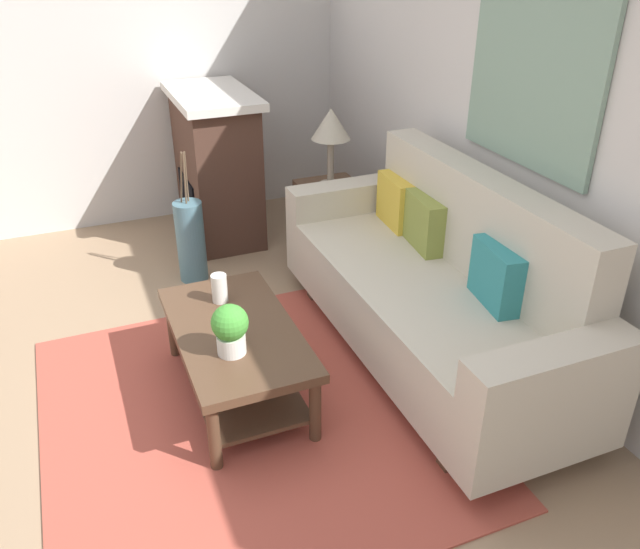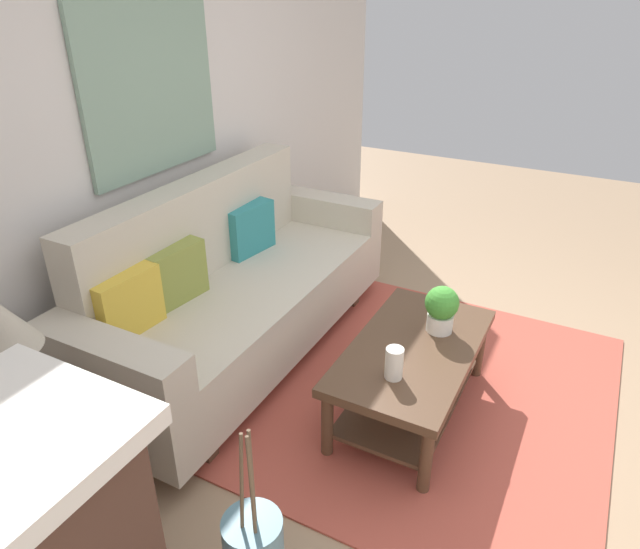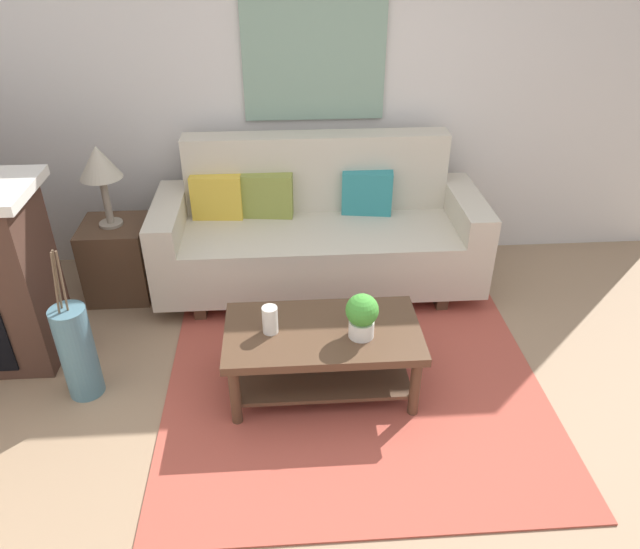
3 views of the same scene
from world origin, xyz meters
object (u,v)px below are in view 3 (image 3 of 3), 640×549
object	(u,v)px
framed_painting	(314,54)
throw_pillow_teal	(367,193)
throw_pillow_mustard	(217,197)
coffee_table	(323,346)
couch	(319,233)
tabletop_vase	(270,320)
potted_plant_tabletop	(362,315)
side_table	(119,259)
table_lamp	(99,165)
floor_vase	(78,352)
throw_pillow_olive	(267,195)

from	to	relation	value
framed_painting	throw_pillow_teal	bearing A→B (deg)	-43.51
throw_pillow_mustard	coffee_table	distance (m)	1.49
throw_pillow_teal	couch	bearing A→B (deg)	-160.78
couch	coffee_table	world-z (taller)	couch
coffee_table	tabletop_vase	size ratio (longest dim) A/B	6.81
potted_plant_tabletop	side_table	size ratio (longest dim) A/B	0.47
side_table	table_lamp	world-z (taller)	table_lamp
floor_vase	coffee_table	bearing A→B (deg)	-2.56
throw_pillow_olive	floor_vase	bearing A→B (deg)	-131.59
throw_pillow_olive	side_table	xyz separation A→B (m)	(-1.09, -0.15, -0.40)
tabletop_vase	framed_painting	bearing A→B (deg)	78.03
potted_plant_tabletop	throw_pillow_mustard	bearing A→B (deg)	122.82
throw_pillow_mustard	floor_vase	distance (m)	1.47
throw_pillow_olive	coffee_table	bearing A→B (deg)	-76.58
potted_plant_tabletop	side_table	world-z (taller)	potted_plant_tabletop
throw_pillow_olive	tabletop_vase	size ratio (longest dim) A/B	2.23
throw_pillow_mustard	throw_pillow_teal	size ratio (longest dim) A/B	1.00
couch	floor_vase	size ratio (longest dim) A/B	3.90
tabletop_vase	couch	bearing A→B (deg)	73.43
throw_pillow_mustard	side_table	distance (m)	0.84
potted_plant_tabletop	floor_vase	bearing A→B (deg)	175.26
couch	throw_pillow_mustard	bearing A→B (deg)	170.11
throw_pillow_mustard	couch	bearing A→B (deg)	-9.89
throw_pillow_teal	side_table	bearing A→B (deg)	-175.21
throw_pillow_teal	coffee_table	bearing A→B (deg)	-107.88
throw_pillow_olive	throw_pillow_teal	bearing A→B (deg)	0.00
throw_pillow_teal	tabletop_vase	bearing A→B (deg)	-118.77
table_lamp	floor_vase	world-z (taller)	table_lamp
coffee_table	potted_plant_tabletop	size ratio (longest dim) A/B	4.20
throw_pillow_mustard	floor_vase	bearing A→B (deg)	-120.66
throw_pillow_olive	table_lamp	xyz separation A→B (m)	(-1.09, -0.15, 0.31)
potted_plant_tabletop	throw_pillow_teal	bearing A→B (deg)	81.30
couch	throw_pillow_teal	size ratio (longest dim) A/B	6.36
potted_plant_tabletop	side_table	distance (m)	2.02
couch	framed_painting	distance (m)	1.24
tabletop_vase	side_table	size ratio (longest dim) A/B	0.29
potted_plant_tabletop	table_lamp	size ratio (longest dim) A/B	0.46
side_table	floor_vase	size ratio (longest dim) A/B	0.95
potted_plant_tabletop	floor_vase	xyz separation A→B (m)	(-1.59, 0.13, -0.28)
throw_pillow_olive	couch	bearing A→B (deg)	-19.22
couch	potted_plant_tabletop	xyz separation A→B (m)	(0.15, -1.23, 0.14)
side_table	floor_vase	bearing A→B (deg)	-89.75
table_lamp	framed_painting	bearing A→B (deg)	18.81
side_table	framed_painting	world-z (taller)	framed_painting
couch	throw_pillow_teal	distance (m)	0.45
side_table	floor_vase	distance (m)	1.07
throw_pillow_teal	coffee_table	distance (m)	1.39
throw_pillow_olive	tabletop_vase	distance (m)	1.29
throw_pillow_mustard	side_table	bearing A→B (deg)	-168.25
tabletop_vase	floor_vase	distance (m)	1.12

